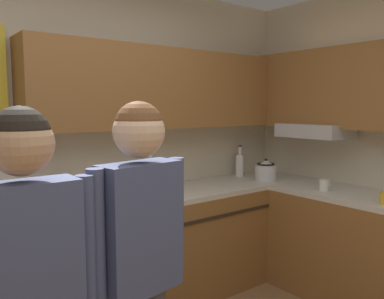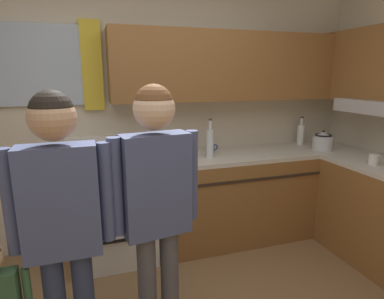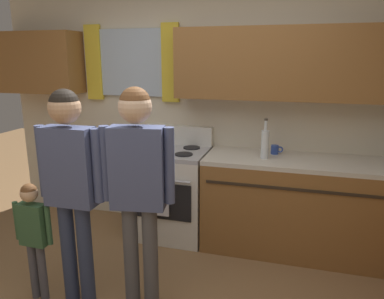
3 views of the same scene
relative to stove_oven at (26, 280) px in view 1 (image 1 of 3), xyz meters
The scene contains 10 objects.
back_wall_unit 1.11m from the stove_oven, 34.68° to the left, with size 4.60×0.42×2.60m.
kitchen_counter_run 1.89m from the stove_oven, 14.39° to the right, with size 2.22×2.23×0.90m.
stove_oven is the anchor object (origin of this frame).
bottle_tall_clear 1.09m from the stove_oven, ahead, with size 0.07×0.07×0.37m.
bottle_milk_white 2.18m from the stove_oven, ahead, with size 0.08×0.08×0.31m.
mug_ceramic_white 2.36m from the stove_oven, 18.71° to the right, with size 0.13×0.08×0.09m.
mug_cobalt_blue 1.13m from the stove_oven, ahead, with size 0.11×0.07×0.08m.
stovetop_kettle 2.22m from the stove_oven, ahead, with size 0.27×0.20×0.21m.
adult_holding_child 1.39m from the stove_oven, 103.54° to the right, with size 0.50×0.22×1.60m.
adult_in_plaid 1.32m from the stove_oven, 81.29° to the right, with size 0.50×0.22×1.62m.
Camera 1 is at (-0.95, -1.07, 1.60)m, focal length 36.81 mm.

